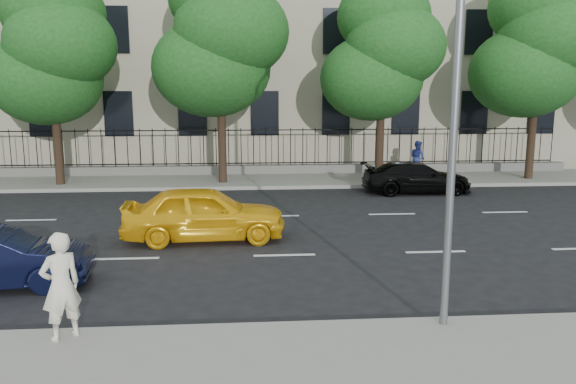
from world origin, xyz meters
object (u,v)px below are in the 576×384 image
object	(u,v)px
street_light	(447,35)
black_sedan	(417,177)
woman_near	(61,286)
yellow_taxi	(204,213)

from	to	relation	value
street_light	black_sedan	xyz separation A→B (m)	(3.50, 12.57, -4.51)
street_light	black_sedan	distance (m)	13.80
black_sedan	woman_near	bearing A→B (deg)	143.18
yellow_taxi	woman_near	size ratio (longest dim) A/B	2.50
woman_near	street_light	bearing A→B (deg)	145.53
street_light	black_sedan	bearing A→B (deg)	74.46
street_light	woman_near	bearing A→B (deg)	-174.46
black_sedan	yellow_taxi	bearing A→B (deg)	129.46
street_light	yellow_taxi	size ratio (longest dim) A/B	1.77
black_sedan	woman_near	distance (m)	16.58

